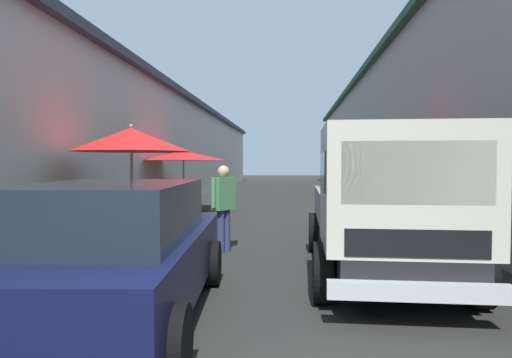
{
  "coord_description": "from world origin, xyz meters",
  "views": [
    {
      "loc": [
        -1.69,
        -0.65,
        1.65
      ],
      "look_at": [
        11.64,
        0.41,
        1.17
      ],
      "focal_mm": 30.89,
      "sensor_mm": 36.0,
      "label": 1
    }
  ],
  "objects": [
    {
      "name": "delivery_truck",
      "position": [
        4.16,
        -1.92,
        1.04
      ],
      "size": [
        4.96,
        2.06,
        2.08
      ],
      "color": "black",
      "rests_on": "ground"
    },
    {
      "name": "building_left_whitewash",
      "position": [
        15.75,
        7.44,
        2.36
      ],
      "size": [
        49.8,
        7.5,
        4.7
      ],
      "color": "beige",
      "rests_on": "ground"
    },
    {
      "name": "fruit_stall_near_left",
      "position": [
        12.73,
        2.89,
        1.72
      ],
      "size": [
        2.89,
        2.89,
        2.14
      ],
      "color": "#9E9EA3",
      "rests_on": "ground"
    },
    {
      "name": "fruit_stall_far_left",
      "position": [
        6.87,
        2.56,
        1.88
      ],
      "size": [
        2.36,
        2.36,
        2.43
      ],
      "color": "#9E9EA3",
      "rests_on": "ground"
    },
    {
      "name": "fruit_stall_mid_lane",
      "position": [
        8.51,
        -2.87,
        1.75
      ],
      "size": [
        2.21,
        2.21,
        2.31
      ],
      "color": "#9E9EA3",
      "rests_on": "ground"
    },
    {
      "name": "vendor_by_crates",
      "position": [
        6.32,
        0.59,
        0.93
      ],
      "size": [
        0.56,
        0.42,
        1.61
      ],
      "color": "navy",
      "rests_on": "ground"
    },
    {
      "name": "building_right_concrete",
      "position": [
        15.75,
        -7.44,
        2.94
      ],
      "size": [
        49.8,
        7.5,
        5.86
      ],
      "color": "gray",
      "rests_on": "ground"
    },
    {
      "name": "parked_scooter",
      "position": [
        13.96,
        -3.05,
        0.45
      ],
      "size": [
        1.69,
        0.32,
        1.14
      ],
      "color": "black",
      "rests_on": "ground"
    },
    {
      "name": "hatchback_car",
      "position": [
        2.73,
        1.17,
        0.74
      ],
      "size": [
        4.02,
        2.14,
        1.45
      ],
      "color": "#0F1438",
      "rests_on": "ground"
    },
    {
      "name": "ground",
      "position": [
        13.5,
        0.0,
        0.0
      ],
      "size": [
        90.0,
        90.0,
        0.0
      ],
      "primitive_type": "plane",
      "color": "#282826"
    }
  ]
}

